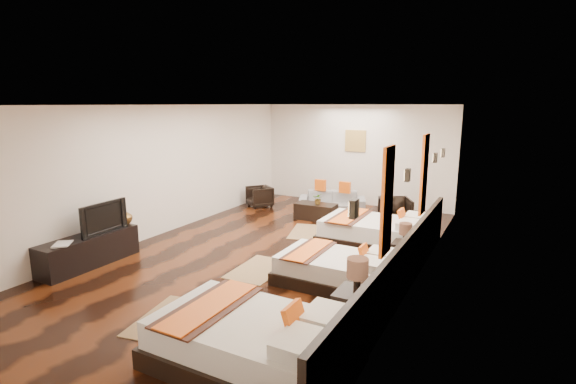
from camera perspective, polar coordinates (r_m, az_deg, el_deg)
The scene contains 30 objects.
floor at distance 8.35m, azimuth -2.39°, elevation -8.08°, with size 5.50×9.50×0.01m, color black.
ceiling at distance 7.85m, azimuth -2.57°, elevation 11.52°, with size 5.50×9.50×0.01m, color white.
back_wall at distance 12.27m, azimuth 8.94°, elevation 4.90°, with size 5.50×0.01×2.80m, color silver.
left_wall at distance 9.66m, azimuth -16.67°, elevation 2.74°, with size 0.01×9.50×2.80m, color silver.
right_wall at distance 7.02m, azimuth 17.23°, elevation -0.54°, with size 0.01×9.50×2.80m, color silver.
headboard_panel at distance 6.54m, azimuth 14.98°, elevation -10.00°, with size 0.08×6.60×0.90m, color black.
bed_near at distance 4.94m, azimuth -4.49°, elevation -19.27°, with size 2.20×1.39×0.84m.
bed_mid at distance 6.95m, azimuth 6.72°, elevation -10.19°, with size 1.87×1.18×0.71m.
bed_far at distance 8.81m, azimuth 11.80°, elevation -5.31°, with size 2.17×1.36×0.83m.
nightstand_a at distance 5.55m, azimuth 9.08°, elevation -14.96°, with size 0.50×0.50×0.99m.
nightstand_b at distance 7.82m, azimuth 15.22°, elevation -7.70°, with size 0.40×0.40×0.80m.
jute_mat_near at distance 6.18m, azimuth -15.45°, elevation -15.90°, with size 0.75×1.20×0.01m, color olive.
jute_mat_mid at distance 7.55m, azimuth -3.95°, elevation -10.23°, with size 0.75×1.20×0.01m, color olive.
jute_mat_far at distance 9.62m, azimuth 2.72°, elevation -5.33°, with size 0.75×1.20×0.01m, color olive.
tv_console at distance 8.42m, azimuth -24.97°, elevation -7.06°, with size 0.50×1.80×0.55m, color black.
tv at distance 8.37m, azimuth -23.72°, elevation -3.08°, with size 0.97×0.13×0.56m, color black.
book at distance 8.00m, azimuth -28.74°, elevation -6.19°, with size 0.25×0.34×0.03m, color black.
figurine at distance 8.77m, azimuth -21.07°, elevation -2.99°, with size 0.32×0.32×0.34m, color brown.
sofa at distance 11.56m, azimuth 5.90°, elevation -1.20°, with size 1.74×0.68×0.51m, color gray.
armchair_left at distance 11.91m, azimuth -3.82°, elevation -0.61°, with size 0.61×0.63×0.58m, color black.
armchair_right at distance 10.46m, azimuth 14.10°, elevation -2.49°, with size 0.69×0.71×0.64m, color black.
coffee_table at distance 10.63m, azimuth 3.74°, elevation -2.60°, with size 1.00×0.50×0.40m, color black.
table_plant at distance 10.51m, azimuth 4.06°, elevation -0.88°, with size 0.25×0.22×0.28m, color #346421.
orange_panel_a at distance 5.14m, azimuth 13.07°, elevation -1.24°, with size 0.04×0.40×1.30m, color #D86014.
orange_panel_b at distance 7.26m, azimuth 17.68°, elevation 2.23°, with size 0.04×0.40×1.30m, color #D86014.
sconce_near at distance 4.09m, azimuth 8.73°, elevation -2.22°, with size 0.07×0.12×0.18m.
sconce_mid at distance 6.17m, azimuth 15.62°, elevation 2.19°, with size 0.07×0.12×0.18m.
sconce_far at distance 8.31m, azimuth 19.01°, elevation 4.34°, with size 0.07×0.12×0.18m.
sconce_lounge at distance 9.20m, azimuth 19.94°, elevation 4.93°, with size 0.07×0.12×0.18m.
gold_artwork at distance 12.21m, azimuth 8.97°, elevation 6.76°, with size 0.60×0.04×0.60m, color #AD873F.
Camera 1 is at (4.01, -6.75, 2.83)m, focal length 26.68 mm.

